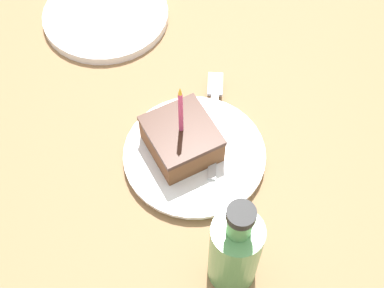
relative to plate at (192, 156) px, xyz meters
name	(u,v)px	position (x,y,z in m)	size (l,w,h in m)	color
ground_plane	(197,169)	(0.00, -0.01, -0.03)	(2.40, 2.40, 0.04)	olive
plate	(192,156)	(0.00, 0.00, 0.00)	(0.21, 0.21, 0.02)	silver
cake_slice	(182,139)	(-0.01, 0.01, 0.03)	(0.09, 0.10, 0.14)	brown
fork	(214,115)	(0.06, 0.04, 0.01)	(0.12, 0.18, 0.00)	#B2B2B7
bottle	(235,250)	(-0.04, -0.18, 0.06)	(0.06, 0.06, 0.18)	#599959
side_plate	(108,15)	(0.01, 0.34, 0.00)	(0.22, 0.22, 0.02)	silver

